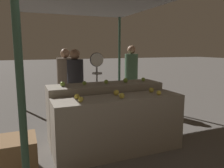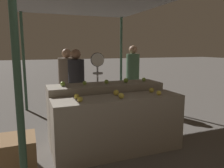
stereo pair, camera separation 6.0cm
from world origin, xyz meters
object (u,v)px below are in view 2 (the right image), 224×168
at_px(person_customer_left, 67,79).
at_px(wooden_crate_side, 16,157).
at_px(person_vendor_at_scale, 76,82).
at_px(person_customer_right, 133,72).
at_px(produce_scale, 98,74).

distance_m(person_customer_left, wooden_crate_side, 2.52).
xyz_separation_m(person_vendor_at_scale, person_customer_left, (-0.09, 0.57, -0.01)).
bearing_deg(person_customer_left, person_customer_right, 166.09).
distance_m(produce_scale, wooden_crate_side, 2.16).
distance_m(person_vendor_at_scale, wooden_crate_side, 2.09).
distance_m(produce_scale, person_customer_right, 1.72).
relative_size(produce_scale, person_vendor_at_scale, 0.96).
height_order(produce_scale, person_vendor_at_scale, person_vendor_at_scale).
height_order(person_vendor_at_scale, wooden_crate_side, person_vendor_at_scale).
xyz_separation_m(person_vendor_at_scale, wooden_crate_side, (-1.14, -1.63, -0.66)).
xyz_separation_m(person_customer_left, person_customer_right, (1.78, 0.19, 0.06)).
distance_m(person_vendor_at_scale, person_customer_right, 1.85).
distance_m(person_vendor_at_scale, person_customer_left, 0.58).
height_order(person_customer_left, wooden_crate_side, person_customer_left).
relative_size(produce_scale, person_customer_left, 0.95).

